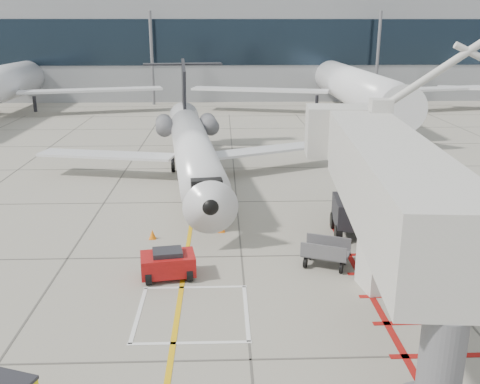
{
  "coord_description": "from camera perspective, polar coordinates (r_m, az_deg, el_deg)",
  "views": [
    {
      "loc": [
        -0.83,
        -18.67,
        10.22
      ],
      "look_at": [
        0.0,
        6.0,
        2.5
      ],
      "focal_mm": 40.0,
      "sensor_mm": 36.0,
      "label": 1
    }
  ],
  "objects": [
    {
      "name": "ground_plane",
      "position": [
        21.3,
        0.55,
        -11.31
      ],
      "size": [
        260.0,
        260.0,
        0.0
      ],
      "primitive_type": "plane",
      "color": "#9C9586",
      "rests_on": "ground"
    },
    {
      "name": "regional_jet",
      "position": [
        33.87,
        -4.83,
        6.13
      ],
      "size": [
        25.19,
        30.26,
        7.31
      ],
      "primitive_type": null,
      "rotation": [
        0.0,
        0.0,
        0.12
      ],
      "color": "silver",
      "rests_on": "ground_plane"
    },
    {
      "name": "jet_bridge",
      "position": [
        20.72,
        15.77,
        -0.67
      ],
      "size": [
        11.2,
        20.92,
        8.08
      ],
      "primitive_type": null,
      "rotation": [
        0.0,
        0.0,
        -0.08
      ],
      "color": "beige",
      "rests_on": "ground_plane"
    },
    {
      "name": "pushback_tug",
      "position": [
        22.89,
        -7.7,
        -7.5
      ],
      "size": [
        2.44,
        1.74,
        1.31
      ],
      "primitive_type": null,
      "rotation": [
        0.0,
        0.0,
        0.16
      ],
      "color": "#A30F10",
      "rests_on": "ground_plane"
    },
    {
      "name": "baggage_cart",
      "position": [
        24.0,
        9.13,
        -6.41
      ],
      "size": [
        2.33,
        1.93,
        1.27
      ],
      "primitive_type": null,
      "rotation": [
        0.0,
        0.0,
        -0.39
      ],
      "color": "#504F54",
      "rests_on": "ground_plane"
    },
    {
      "name": "ground_power_unit",
      "position": [
        22.66,
        16.22,
        -7.17
      ],
      "size": [
        2.93,
        1.99,
        2.15
      ],
      "primitive_type": null,
      "rotation": [
        0.0,
        0.0,
        0.16
      ],
      "color": "silver",
      "rests_on": "ground_plane"
    },
    {
      "name": "cone_nose",
      "position": [
        27.11,
        -9.32,
        -4.47
      ],
      "size": [
        0.35,
        0.35,
        0.49
      ],
      "primitive_type": "cone",
      "color": "orange",
      "rests_on": "ground_plane"
    },
    {
      "name": "cone_side",
      "position": [
        27.64,
        -2.0,
        -3.77
      ],
      "size": [
        0.37,
        0.37,
        0.52
      ],
      "primitive_type": "cone",
      "color": "orange",
      "rests_on": "ground_plane"
    },
    {
      "name": "terminal_building",
      "position": [
        89.39,
        5.22,
        15.24
      ],
      "size": [
        180.0,
        28.0,
        14.0
      ],
      "primitive_type": "cube",
      "color": "gray",
      "rests_on": "ground_plane"
    },
    {
      "name": "terminal_glass_band",
      "position": [
        75.44,
        6.57,
        15.58
      ],
      "size": [
        180.0,
        0.1,
        6.0
      ],
      "primitive_type": "cube",
      "color": "black",
      "rests_on": "ground_plane"
    },
    {
      "name": "bg_aircraft_c",
      "position": [
        66.5,
        11.42,
        13.61
      ],
      "size": [
        37.44,
        41.6,
        12.48
      ],
      "primitive_type": null,
      "color": "silver",
      "rests_on": "ground_plane"
    }
  ]
}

